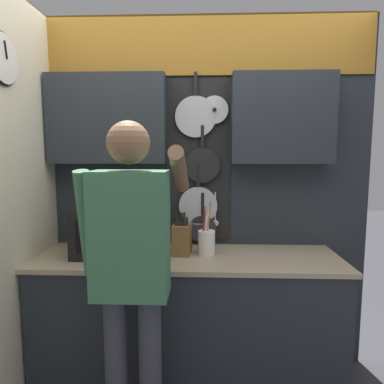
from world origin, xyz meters
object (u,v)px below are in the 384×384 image
Objects in this scene: microwave at (113,230)px; person at (131,259)px; knife_block at (182,239)px; utensil_crock at (206,241)px.

microwave is 0.58m from person.
microwave reaches higher than knife_block.
person reaches higher than utensil_crock.
utensil_crock is at bearing 0.43° from knife_block.
microwave is at bearing -179.92° from knife_block.
knife_block is 0.16m from utensil_crock.
person is (-0.22, -0.53, 0.03)m from knife_block.
utensil_crock reaches higher than microwave.
knife_block is 0.81× the size of utensil_crock.
utensil_crock is (0.16, 0.00, -0.01)m from knife_block.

